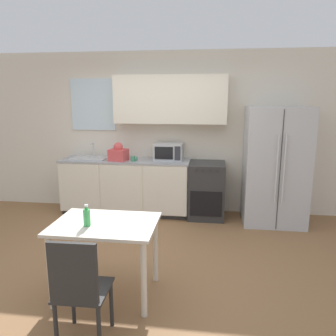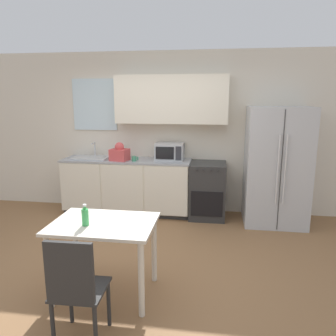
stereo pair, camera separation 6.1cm
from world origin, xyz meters
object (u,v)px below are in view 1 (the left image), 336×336
(oven_range, at_px, (207,190))
(dining_table, at_px, (106,235))
(coffee_mug, at_px, (133,159))
(microwave, at_px, (169,151))
(dining_chair_near, at_px, (78,286))
(refrigerator, at_px, (275,166))
(drink_bottle, at_px, (87,217))

(oven_range, xyz_separation_m, dining_table, (-0.94, -2.35, 0.18))
(oven_range, relative_size, coffee_mug, 8.36)
(microwave, height_order, dining_table, microwave)
(oven_range, xyz_separation_m, dining_chair_near, (-0.92, -3.09, 0.08))
(oven_range, height_order, dining_table, oven_range)
(microwave, xyz_separation_m, dining_table, (-0.30, -2.44, -0.44))
(dining_table, bearing_deg, dining_chair_near, -88.08)
(refrigerator, xyz_separation_m, dining_table, (-1.99, -2.27, -0.28))
(dining_table, xyz_separation_m, drink_bottle, (-0.14, -0.10, 0.21))
(drink_bottle, bearing_deg, dining_table, 34.62)
(microwave, xyz_separation_m, drink_bottle, (-0.44, -2.54, -0.23))
(dining_table, relative_size, drink_bottle, 4.80)
(microwave, distance_m, drink_bottle, 2.59)
(drink_bottle, bearing_deg, microwave, 80.15)
(dining_table, distance_m, dining_chair_near, 0.74)
(dining_chair_near, distance_m, drink_bottle, 0.73)
(coffee_mug, bearing_deg, dining_table, -83.61)
(coffee_mug, bearing_deg, dining_chair_near, -84.72)
(coffee_mug, xyz_separation_m, dining_chair_near, (0.27, -2.96, -0.44))
(microwave, distance_m, coffee_mug, 0.60)
(coffee_mug, bearing_deg, microwave, 21.95)
(refrigerator, height_order, drink_bottle, refrigerator)
(oven_range, bearing_deg, coffee_mug, -173.95)
(microwave, xyz_separation_m, dining_chair_near, (-0.27, -3.18, -0.54))
(refrigerator, xyz_separation_m, drink_bottle, (-2.13, -2.37, -0.06))
(microwave, distance_m, dining_table, 2.50)
(microwave, bearing_deg, drink_bottle, -99.85)
(refrigerator, height_order, dining_table, refrigerator)
(dining_chair_near, bearing_deg, refrigerator, 55.16)
(microwave, bearing_deg, dining_table, -96.99)
(refrigerator, relative_size, microwave, 3.93)
(coffee_mug, bearing_deg, drink_bottle, -87.35)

